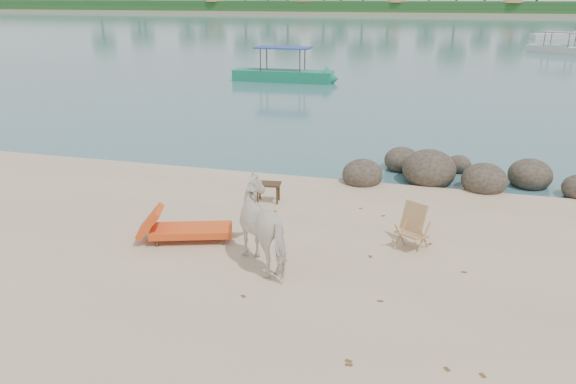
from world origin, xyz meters
name	(u,v)px	position (x,y,z in m)	size (l,w,h in m)	color
water	(430,24)	(0.00, 90.00, 0.00)	(400.00, 400.00, 0.00)	#355F6A
far_shore	(439,11)	(0.00, 170.00, 0.00)	(420.00, 90.00, 1.40)	tan
far_scenery	(437,1)	(0.03, 136.70, 3.14)	(420.00, 18.00, 9.50)	#1E4C1E
boulders	(453,174)	(3.34, 6.73, 0.21)	(6.38, 2.87, 1.08)	#322B21
cow	(268,227)	(0.02, 0.71, 0.77)	(0.83, 1.82, 1.54)	white
side_table	(268,194)	(-0.95, 3.84, 0.24)	(0.58, 0.38, 0.47)	black
lounge_chair	(191,227)	(-1.80, 1.31, 0.30)	(2.03, 0.71, 0.61)	#E8511B
deck_chair	(412,230)	(2.53, 2.08, 0.42)	(0.54, 0.60, 0.85)	#9E7C4F
boat_near	(283,53)	(-6.11, 23.38, 1.57)	(6.46, 1.45, 3.14)	#157752
boat_mid	(560,35)	(12.15, 45.25, 1.44)	(5.90, 1.33, 2.88)	beige
boat_far	(555,35)	(14.54, 62.35, 0.35)	(6.04, 1.36, 0.70)	beige
dead_leaves	(346,275)	(1.48, 0.69, 0.01)	(5.06, 7.08, 0.00)	brown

